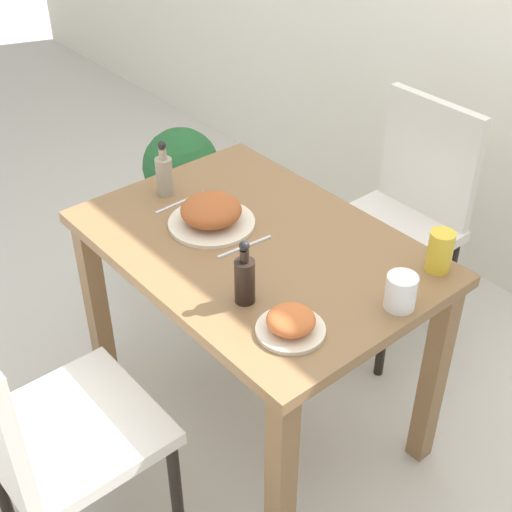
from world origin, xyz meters
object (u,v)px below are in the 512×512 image
object	(u,v)px
chair_near	(41,428)
condiment_bottle	(245,278)
chair_far	(403,210)
drink_cup	(401,292)
side_plate	(291,323)
potted_plant_left	(183,189)
sauce_bottle	(164,174)
juice_glass	(440,251)
food_plate	(211,213)

from	to	relation	value
chair_near	condiment_bottle	bearing A→B (deg)	-104.70
chair_far	drink_cup	bearing A→B (deg)	-52.25
side_plate	potted_plant_left	bearing A→B (deg)	156.84
condiment_bottle	potted_plant_left	size ratio (longest dim) A/B	0.28
sauce_bottle	potted_plant_left	size ratio (longest dim) A/B	0.28
juice_glass	sauce_bottle	distance (m)	0.88
chair_near	potted_plant_left	world-z (taller)	chair_near
side_plate	drink_cup	xyz separation A→B (m)	(0.11, 0.28, 0.02)
chair_far	potted_plant_left	size ratio (longest dim) A/B	1.40
juice_glass	condiment_bottle	distance (m)	0.54
chair_far	condiment_bottle	size ratio (longest dim) A/B	4.94
chair_far	sauce_bottle	bearing A→B (deg)	-113.68
food_plate	chair_far	bearing A→B (deg)	82.15
chair_near	drink_cup	world-z (taller)	chair_near
sauce_bottle	potted_plant_left	xyz separation A→B (m)	(-0.49, 0.39, -0.42)
chair_near	sauce_bottle	size ratio (longest dim) A/B	4.94
drink_cup	potted_plant_left	xyz separation A→B (m)	(-1.34, 0.25, -0.40)
condiment_bottle	potted_plant_left	xyz separation A→B (m)	(-1.07, 0.54, -0.42)
side_plate	potted_plant_left	xyz separation A→B (m)	(-1.23, 0.53, -0.38)
side_plate	juice_glass	xyz separation A→B (m)	(0.07, 0.48, 0.03)
potted_plant_left	sauce_bottle	bearing A→B (deg)	-38.33
chair_far	potted_plant_left	xyz separation A→B (m)	(-0.84, -0.40, -0.14)
chair_near	food_plate	distance (m)	0.76
drink_cup	side_plate	bearing A→B (deg)	-111.06
chair_near	juice_glass	size ratio (longest dim) A/B	7.73
side_plate	juice_glass	bearing A→B (deg)	81.82
chair_near	drink_cup	bearing A→B (deg)	-116.57
potted_plant_left	drink_cup	bearing A→B (deg)	-10.60
chair_far	side_plate	world-z (taller)	chair_far
drink_cup	juice_glass	distance (m)	0.21
chair_near	juice_glass	bearing A→B (deg)	-110.06
chair_far	condiment_bottle	bearing A→B (deg)	-76.09
food_plate	potted_plant_left	xyz separation A→B (m)	(-0.73, 0.39, -0.39)
food_plate	sauce_bottle	world-z (taller)	sauce_bottle
chair_near	chair_far	distance (m)	1.48
juice_glass	condiment_bottle	bearing A→B (deg)	-115.62
food_plate	drink_cup	distance (m)	0.63
sauce_bottle	condiment_bottle	world-z (taller)	same
chair_near	sauce_bottle	bearing A→B (deg)	-57.78
drink_cup	potted_plant_left	world-z (taller)	drink_cup
chair_near	chair_far	xyz separation A→B (m)	(-0.09, 1.48, 0.00)
sauce_bottle	condiment_bottle	size ratio (longest dim) A/B	1.00
sauce_bottle	potted_plant_left	distance (m)	0.75
sauce_bottle	condiment_bottle	bearing A→B (deg)	-14.36
condiment_bottle	potted_plant_left	bearing A→B (deg)	153.35
food_plate	sauce_bottle	distance (m)	0.24
chair_near	drink_cup	xyz separation A→B (m)	(0.41, 0.83, 0.26)
side_plate	sauce_bottle	xyz separation A→B (m)	(-0.74, 0.14, 0.04)
side_plate	drink_cup	bearing A→B (deg)	68.94
juice_glass	sauce_bottle	xyz separation A→B (m)	(-0.81, -0.34, 0.01)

